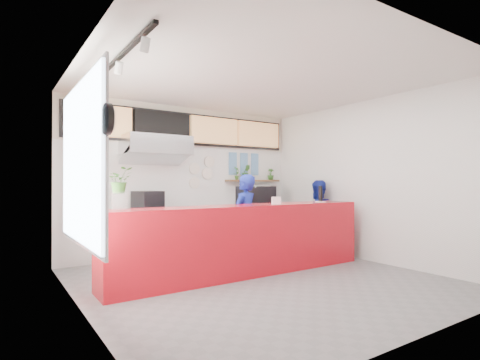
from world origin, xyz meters
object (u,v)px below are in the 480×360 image
service_counter (245,240)px  staff_right (317,217)px  panini_oven (148,202)px  espresso_machine (256,197)px  pepper_mill (320,194)px  staff_center (244,220)px

service_counter → staff_right: staff_right is taller
panini_oven → espresso_machine: bearing=-14.1°
service_counter → pepper_mill: (1.65, -0.03, 0.71)m
service_counter → staff_center: staff_center is taller
service_counter → panini_oven: 2.11m
service_counter → staff_center: size_ratio=2.81×
staff_center → staff_right: staff_center is taller
espresso_machine → pepper_mill: size_ratio=2.62×
staff_right → pepper_mill: 0.99m
panini_oven → staff_center: (1.28, -1.29, -0.30)m
panini_oven → espresso_machine: (2.47, 0.00, 0.04)m
espresso_machine → staff_center: (-1.19, -1.29, -0.34)m
staff_center → panini_oven: bearing=-69.1°
staff_center → service_counter: bearing=33.0°
panini_oven → espresso_machine: espresso_machine is taller
service_counter → panini_oven: size_ratio=10.12×
staff_center → pepper_mill: staff_center is taller
espresso_machine → staff_right: size_ratio=0.49×
espresso_machine → pepper_mill: bearing=-81.9°
staff_right → espresso_machine: bearing=-50.5°
espresso_machine → staff_center: staff_center is taller
service_counter → panini_oven: (-0.95, 1.80, 0.55)m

